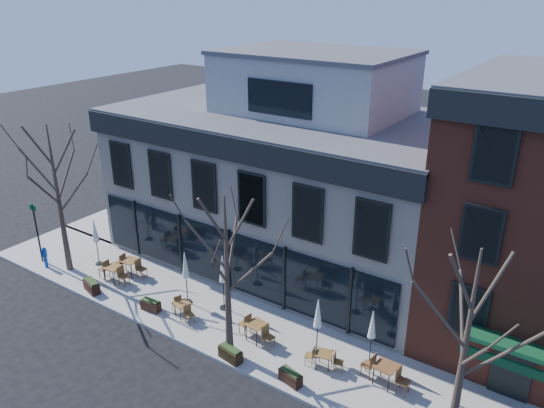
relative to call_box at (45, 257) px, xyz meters
The scene contains 24 objects.
ground 10.45m from the call_box, 21.24° to the left, with size 120.00×120.00×0.00m, color black.
sidewalk_front 13.08m from the call_box, ahead, with size 33.50×4.70×0.15m, color gray.
sidewalk_side 9.92m from the call_box, 98.95° to the left, with size 4.50×12.00×0.15m, color gray.
corner_building 13.76m from the call_box, 42.11° to the left, with size 18.39×10.39×11.10m.
tree_corner 3.72m from the call_box, 25.01° to the left, with size 3.93×3.98×7.92m.
tree_mid 13.07m from the call_box, ahead, with size 3.50×3.55×7.04m.
tree_right 21.96m from the call_box, ahead, with size 3.72×3.77×7.48m.
sign_pole 1.54m from the call_box, 160.86° to the left, with size 0.50×0.10×3.40m.
call_box is the anchor object (origin of this frame).
cafe_set_0 4.34m from the call_box, 14.23° to the left, with size 1.96×0.82×1.03m.
cafe_set_1 4.84m from the call_box, 24.96° to the left, with size 1.99×0.86×1.03m.
cafe_set_2 9.33m from the call_box, ahead, with size 1.69×0.91×0.87m.
cafe_set_3 13.16m from the call_box, ahead, with size 1.97×0.89×1.01m.
cafe_set_4 16.39m from the call_box, ahead, with size 1.63×0.77×0.83m.
cafe_set_5 18.79m from the call_box, ahead, with size 2.02×0.87×1.05m.
umbrella_0 3.01m from the call_box, 41.34° to the left, with size 0.42×0.42×2.63m.
umbrella_1 8.92m from the call_box, 11.24° to the left, with size 0.43×0.43×2.68m.
umbrella_2 10.76m from the call_box, 12.56° to the left, with size 0.44×0.44×2.76m.
umbrella_3 15.86m from the call_box, ahead, with size 0.42×0.42×2.65m.
umbrella_4 17.96m from the call_box, ahead, with size 0.40×0.40×2.50m.
planter_0 4.07m from the call_box, ahead, with size 1.17×0.70×0.61m.
planter_1 7.70m from the call_box, ahead, with size 1.01×0.49×0.54m.
planter_2 12.99m from the call_box, ahead, with size 1.11×0.58×0.59m.
planter_3 15.72m from the call_box, ahead, with size 1.03×0.59×0.54m.
Camera 1 is at (14.50, -17.70, 14.24)m, focal length 35.00 mm.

